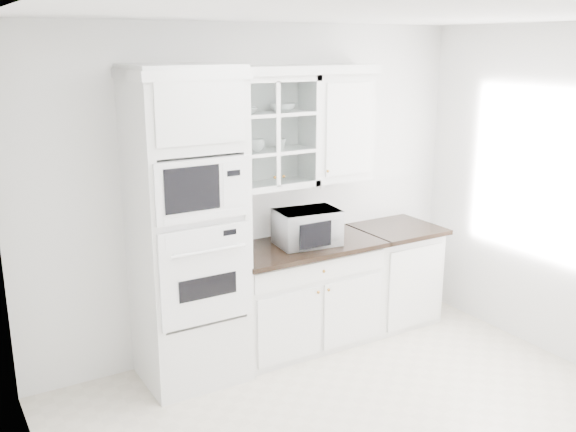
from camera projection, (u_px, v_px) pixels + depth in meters
room_shell at (350, 164)px, 4.16m from camera, size 4.00×3.50×2.70m
oven_column at (188, 230)px, 4.76m from camera, size 0.76×0.68×2.40m
base_cabinet_run at (302, 294)px, 5.49m from camera, size 1.32×0.67×0.92m
extra_base_cabinet at (393, 273)px, 5.98m from camera, size 0.72×0.67×0.92m
upper_cabinet_glass at (268, 132)px, 5.12m from camera, size 0.80×0.33×0.90m
upper_cabinet_solid at (337, 127)px, 5.45m from camera, size 0.55×0.33×0.90m
crown_molding at (257, 71)px, 4.92m from camera, size 2.14×0.38×0.07m
countertop_microwave at (306, 227)px, 5.31m from camera, size 0.55×0.48×0.29m
bowl_a at (246, 110)px, 4.97m from camera, size 0.25×0.25×0.05m
bowl_b at (282, 107)px, 5.14m from camera, size 0.20×0.20×0.06m
cup_a at (256, 145)px, 5.07m from camera, size 0.15×0.15×0.10m
cup_b at (280, 144)px, 5.19m from camera, size 0.09×0.09×0.09m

